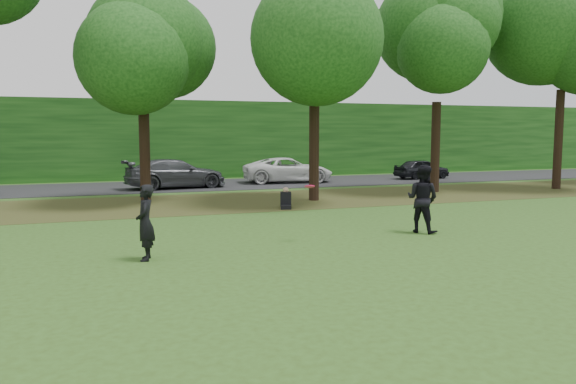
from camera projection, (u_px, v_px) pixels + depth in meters
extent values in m
plane|color=#2D4816|center=(361.00, 275.00, 11.67)|extent=(120.00, 120.00, 0.00)
cube|color=#403017|center=(221.00, 202.00, 23.84)|extent=(60.00, 7.00, 0.01)
cube|color=black|center=(188.00, 185.00, 31.32)|extent=(70.00, 7.00, 0.02)
cube|color=#133D11|center=(172.00, 140.00, 36.68)|extent=(70.00, 3.00, 5.00)
imported|color=black|center=(145.00, 223.00, 12.94)|extent=(0.52, 0.70, 1.76)
imported|color=black|center=(422.00, 199.00, 16.56)|extent=(1.16, 1.23, 2.00)
imported|color=#3F4147|center=(176.00, 173.00, 29.77)|extent=(5.55, 2.86, 1.54)
imported|color=silver|center=(288.00, 170.00, 33.16)|extent=(5.48, 2.95, 1.46)
imported|color=black|center=(422.00, 169.00, 35.91)|extent=(3.80, 1.85, 1.25)
cylinder|color=#F91459|center=(310.00, 186.00, 15.10)|extent=(0.31, 0.30, 0.12)
cube|color=black|center=(286.00, 207.00, 21.74)|extent=(0.56, 0.66, 0.16)
cube|color=black|center=(286.00, 199.00, 21.99)|extent=(0.51, 0.45, 0.56)
sphere|color=tan|center=(286.00, 190.00, 21.95)|extent=(0.22, 0.22, 0.22)
cylinder|color=black|center=(145.00, 154.00, 23.45)|extent=(0.44, 0.44, 4.12)
sphere|color=#133D11|center=(142.00, 37.00, 22.95)|extent=(5.80, 5.80, 5.80)
cylinder|color=black|center=(314.00, 147.00, 24.29)|extent=(0.44, 0.44, 4.62)
sphere|color=#133D11|center=(315.00, 20.00, 23.72)|extent=(6.60, 6.60, 6.60)
cylinder|color=black|center=(435.00, 147.00, 27.77)|extent=(0.44, 0.44, 4.45)
sphere|color=#133D11|center=(438.00, 40.00, 27.23)|extent=(6.20, 6.20, 6.20)
cylinder|color=black|center=(558.00, 140.00, 29.34)|extent=(0.44, 0.44, 5.17)
sphere|color=#133D11|center=(564.00, 22.00, 28.71)|extent=(7.40, 7.40, 7.40)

